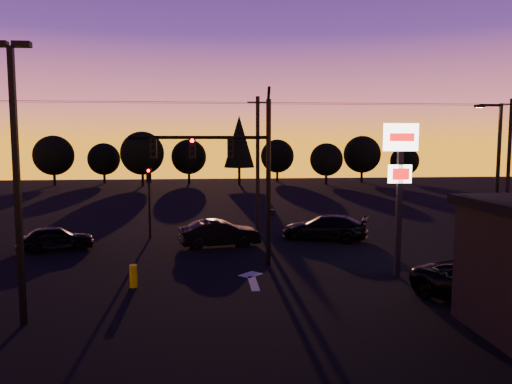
{
  "coord_description": "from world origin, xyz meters",
  "views": [
    {
      "loc": [
        -1.42,
        -19.6,
        6.06
      ],
      "look_at": [
        1.0,
        5.0,
        3.5
      ],
      "focal_mm": 35.0,
      "sensor_mm": 36.0,
      "label": 1
    }
  ],
  "objects_px": {
    "pylon_sign": "(400,167)",
    "streetlight": "(496,171)",
    "car_left": "(56,238)",
    "suv_parked": "(489,286)",
    "bollard": "(133,276)",
    "parking_lot_light": "(16,165)",
    "car_mid": "(220,233)",
    "traffic_signal_mast": "(235,164)",
    "car_right": "(325,227)",
    "secondary_signal": "(149,193)"
  },
  "relations": [
    {
      "from": "traffic_signal_mast",
      "to": "car_right",
      "type": "xyz_separation_m",
      "value": [
        5.83,
        5.99,
        -4.18
      ]
    },
    {
      "from": "bollard",
      "to": "suv_parked",
      "type": "xyz_separation_m",
      "value": [
        13.27,
        -3.73,
        0.3
      ]
    },
    {
      "from": "car_left",
      "to": "car_mid",
      "type": "xyz_separation_m",
      "value": [
        9.06,
        0.22,
        0.07
      ]
    },
    {
      "from": "secondary_signal",
      "to": "suv_parked",
      "type": "xyz_separation_m",
      "value": [
        13.77,
        -14.27,
        -2.09
      ]
    },
    {
      "from": "streetlight",
      "to": "parking_lot_light",
      "type": "bearing_deg",
      "value": -158.35
    },
    {
      "from": "pylon_sign",
      "to": "streetlight",
      "type": "height_order",
      "value": "streetlight"
    },
    {
      "from": "pylon_sign",
      "to": "car_mid",
      "type": "relative_size",
      "value": 1.48
    },
    {
      "from": "streetlight",
      "to": "pylon_sign",
      "type": "bearing_deg",
      "value": -149.92
    },
    {
      "from": "car_left",
      "to": "car_right",
      "type": "relative_size",
      "value": 0.77
    },
    {
      "from": "traffic_signal_mast",
      "to": "car_left",
      "type": "bearing_deg",
      "value": 155.31
    },
    {
      "from": "parking_lot_light",
      "to": "suv_parked",
      "type": "relative_size",
      "value": 1.65
    },
    {
      "from": "streetlight",
      "to": "bollard",
      "type": "distance_m",
      "value": 19.37
    },
    {
      "from": "car_right",
      "to": "suv_parked",
      "type": "height_order",
      "value": "suv_parked"
    },
    {
      "from": "secondary_signal",
      "to": "car_right",
      "type": "distance_m",
      "value": 11.03
    },
    {
      "from": "secondary_signal",
      "to": "bollard",
      "type": "bearing_deg",
      "value": -87.29
    },
    {
      "from": "pylon_sign",
      "to": "car_right",
      "type": "xyz_separation_m",
      "value": [
        -1.27,
        8.49,
        -4.16
      ]
    },
    {
      "from": "car_left",
      "to": "pylon_sign",
      "type": "bearing_deg",
      "value": -130.29
    },
    {
      "from": "bollard",
      "to": "car_left",
      "type": "bearing_deg",
      "value": 125.16
    },
    {
      "from": "car_left",
      "to": "suv_parked",
      "type": "relative_size",
      "value": 0.73
    },
    {
      "from": "parking_lot_light",
      "to": "car_left",
      "type": "height_order",
      "value": "parking_lot_light"
    },
    {
      "from": "streetlight",
      "to": "suv_parked",
      "type": "relative_size",
      "value": 1.44
    },
    {
      "from": "pylon_sign",
      "to": "bollard",
      "type": "height_order",
      "value": "pylon_sign"
    },
    {
      "from": "parking_lot_light",
      "to": "car_right",
      "type": "xyz_separation_m",
      "value": [
        13.23,
        12.98,
        -4.51
      ]
    },
    {
      "from": "car_right",
      "to": "suv_parked",
      "type": "xyz_separation_m",
      "value": [
        3.05,
        -12.77,
        0.01
      ]
    },
    {
      "from": "car_left",
      "to": "car_mid",
      "type": "height_order",
      "value": "car_mid"
    },
    {
      "from": "car_left",
      "to": "car_mid",
      "type": "relative_size",
      "value": 0.88
    },
    {
      "from": "pylon_sign",
      "to": "car_right",
      "type": "distance_m",
      "value": 9.54
    },
    {
      "from": "bollard",
      "to": "parking_lot_light",
      "type": "bearing_deg",
      "value": -127.22
    },
    {
      "from": "traffic_signal_mast",
      "to": "car_right",
      "type": "height_order",
      "value": "traffic_signal_mast"
    },
    {
      "from": "car_right",
      "to": "streetlight",
      "type": "bearing_deg",
      "value": 83.31
    },
    {
      "from": "bollard",
      "to": "car_mid",
      "type": "xyz_separation_m",
      "value": [
        3.78,
        7.72,
        0.29
      ]
    },
    {
      "from": "pylon_sign",
      "to": "car_left",
      "type": "bearing_deg",
      "value": 157.52
    },
    {
      "from": "traffic_signal_mast",
      "to": "suv_parked",
      "type": "xyz_separation_m",
      "value": [
        8.87,
        -6.77,
        -4.17
      ]
    },
    {
      "from": "car_mid",
      "to": "car_left",
      "type": "bearing_deg",
      "value": 81.29
    },
    {
      "from": "streetlight",
      "to": "car_right",
      "type": "relative_size",
      "value": 1.53
    },
    {
      "from": "pylon_sign",
      "to": "car_left",
      "type": "distance_m",
      "value": 18.65
    },
    {
      "from": "parking_lot_light",
      "to": "car_mid",
      "type": "bearing_deg",
      "value": 59.85
    },
    {
      "from": "traffic_signal_mast",
      "to": "parking_lot_light",
      "type": "height_order",
      "value": "parking_lot_light"
    },
    {
      "from": "pylon_sign",
      "to": "secondary_signal",
      "type": "bearing_deg",
      "value": 140.23
    },
    {
      "from": "bollard",
      "to": "car_mid",
      "type": "bearing_deg",
      "value": 63.92
    },
    {
      "from": "suv_parked",
      "to": "pylon_sign",
      "type": "bearing_deg",
      "value": 83.6
    },
    {
      "from": "streetlight",
      "to": "car_mid",
      "type": "bearing_deg",
      "value": 167.8
    },
    {
      "from": "bollard",
      "to": "traffic_signal_mast",
      "type": "bearing_deg",
      "value": 34.66
    },
    {
      "from": "pylon_sign",
      "to": "streetlight",
      "type": "xyz_separation_m",
      "value": [
        6.91,
        4.0,
        -0.49
      ]
    },
    {
      "from": "secondary_signal",
      "to": "car_mid",
      "type": "height_order",
      "value": "secondary_signal"
    },
    {
      "from": "car_right",
      "to": "suv_parked",
      "type": "relative_size",
      "value": 0.94
    },
    {
      "from": "car_left",
      "to": "car_right",
      "type": "distance_m",
      "value": 15.58
    },
    {
      "from": "traffic_signal_mast",
      "to": "streetlight",
      "type": "height_order",
      "value": "traffic_signal_mast"
    },
    {
      "from": "bollard",
      "to": "car_left",
      "type": "xyz_separation_m",
      "value": [
        -5.28,
        7.49,
        0.21
      ]
    },
    {
      "from": "car_mid",
      "to": "parking_lot_light",
      "type": "bearing_deg",
      "value": 139.74
    }
  ]
}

